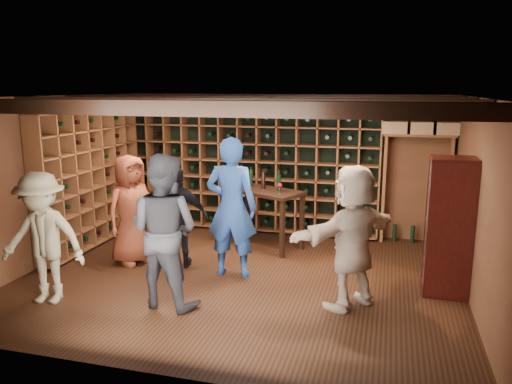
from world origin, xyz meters
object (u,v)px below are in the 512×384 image
(man_blue_shirt, at_px, (232,207))
(guest_khaki, at_px, (43,238))
(guest_woman_black, at_px, (179,218))
(guest_red_floral, at_px, (131,210))
(guest_beige, at_px, (352,237))
(man_grey_suit, at_px, (164,231))
(display_cabinet, at_px, (448,230))
(tasting_table, at_px, (263,197))

(man_blue_shirt, xyz_separation_m, guest_khaki, (-1.95, -1.46, -0.16))
(man_blue_shirt, xyz_separation_m, guest_woman_black, (-0.85, 0.11, -0.23))
(guest_red_floral, height_order, guest_beige, guest_beige)
(man_blue_shirt, height_order, man_grey_suit, man_blue_shirt)
(man_blue_shirt, height_order, guest_khaki, man_blue_shirt)
(display_cabinet, relative_size, man_grey_suit, 0.93)
(tasting_table, bearing_deg, guest_khaki, -101.42)
(guest_khaki, xyz_separation_m, tasting_table, (2.06, 2.84, 0.03))
(guest_beige, relative_size, tasting_table, 1.22)
(man_blue_shirt, relative_size, tasting_table, 1.37)
(man_blue_shirt, xyz_separation_m, guest_red_floral, (-1.61, 0.09, -0.16))
(man_blue_shirt, distance_m, guest_beige, 1.82)
(guest_woman_black, distance_m, guest_beige, 2.66)
(display_cabinet, bearing_deg, guest_woman_black, 179.94)
(man_blue_shirt, height_order, guest_red_floral, man_blue_shirt)
(guest_red_floral, xyz_separation_m, guest_khaki, (-0.34, -1.55, -0.01))
(man_grey_suit, xyz_separation_m, tasting_table, (0.59, 2.52, -0.09))
(man_grey_suit, distance_m, guest_red_floral, 1.67)
(guest_khaki, distance_m, tasting_table, 3.51)
(man_grey_suit, distance_m, guest_beige, 2.26)
(guest_beige, height_order, tasting_table, guest_beige)
(man_blue_shirt, relative_size, guest_red_floral, 1.19)
(man_grey_suit, distance_m, tasting_table, 2.59)
(display_cabinet, xyz_separation_m, man_grey_suit, (-3.34, -1.25, 0.08))
(display_cabinet, height_order, tasting_table, display_cabinet)
(guest_red_floral, relative_size, guest_beige, 0.94)
(man_blue_shirt, bearing_deg, display_cabinet, 179.96)
(man_grey_suit, relative_size, guest_red_floral, 1.13)
(tasting_table, bearing_deg, guest_red_floral, -118.54)
(guest_red_floral, height_order, guest_woman_black, guest_red_floral)
(man_blue_shirt, distance_m, guest_red_floral, 1.62)
(man_blue_shirt, distance_m, guest_khaki, 2.44)
(display_cabinet, relative_size, guest_woman_black, 1.17)
(display_cabinet, distance_m, man_grey_suit, 3.56)
(guest_woman_black, xyz_separation_m, guest_khaki, (-1.10, -1.57, 0.07))
(man_blue_shirt, relative_size, guest_beige, 1.12)
(guest_beige, xyz_separation_m, tasting_table, (-1.60, 1.99, -0.03))
(man_grey_suit, bearing_deg, guest_red_floral, -39.69)
(guest_woman_black, bearing_deg, display_cabinet, 166.39)
(guest_red_floral, bearing_deg, guest_beige, -76.77)
(man_blue_shirt, distance_m, guest_woman_black, 0.89)
(display_cabinet, height_order, man_blue_shirt, man_blue_shirt)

